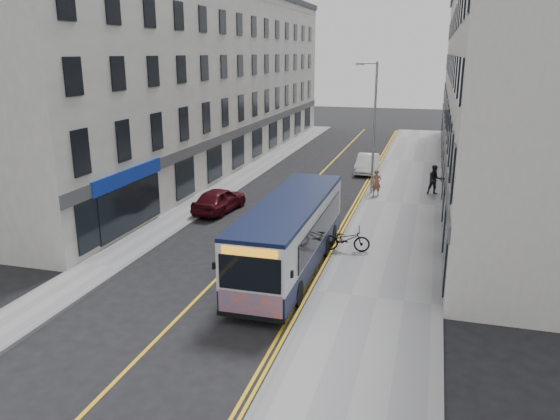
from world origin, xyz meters
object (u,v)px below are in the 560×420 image
Objects in this scene: city_bus at (291,233)px; car_maroon at (219,200)px; car_white at (367,164)px; bicycle at (346,239)px; streetlamp at (373,124)px; pedestrian_far at (435,180)px; pedestrian_near at (377,183)px.

car_maroon is (-5.95, 7.14, -0.91)m from city_bus.
car_maroon is at bearing -118.03° from car_white.
car_maroon is (-7.80, 4.64, 0.02)m from bicycle.
streetlamp is 5.13m from pedestrian_far.
bicycle is at bearing 156.43° from car_maroon.
pedestrian_near is (0.23, 10.08, 0.25)m from bicycle.
city_bus is at bearing 136.79° from bicycle.
pedestrian_near is 0.39× the size of car_maroon.
car_maroon is (-7.57, -6.17, -3.70)m from streetlamp.
pedestrian_far reaches higher than bicycle.
pedestrian_near reaches higher than car_white.
pedestrian_near reaches higher than bicycle.
city_bus is 9.34m from car_maroon.
streetlamp is 5.04× the size of pedestrian_near.
car_maroon is at bearing -165.21° from pedestrian_far.
pedestrian_near is (2.08, 12.58, -0.68)m from city_bus.
car_maroon is at bearing -140.83° from streetlamp.
city_bus is 19.68m from car_white.
bicycle is 0.52× the size of car_maroon.
streetlamp is 4.43× the size of pedestrian_far.
car_maroon reaches higher than bicycle.
pedestrian_far is at bearing 68.59° from city_bus.
car_white is (-4.80, 5.75, -0.35)m from pedestrian_far.
car_white is 1.01× the size of car_maroon.
pedestrian_far is (3.37, 1.31, 0.11)m from pedestrian_near.
pedestrian_near is at bearing 80.62° from city_bus.
pedestrian_far is at bearing -24.30° from bicycle.
car_maroon is (-8.03, -5.44, -0.23)m from pedestrian_near.
car_white is at bearing 76.65° from pedestrian_near.
streetlamp is 13.69m from city_bus.
pedestrian_near is (0.46, -0.72, -3.47)m from streetlamp.
city_bus is at bearing -124.17° from pedestrian_near.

